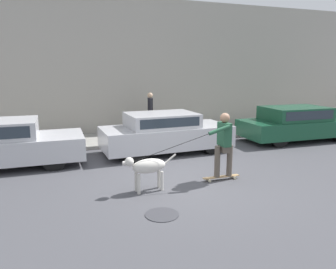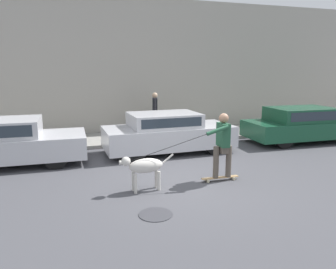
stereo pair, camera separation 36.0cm
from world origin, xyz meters
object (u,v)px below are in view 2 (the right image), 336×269
skateboarder (222,142)px  parked_car_2 (303,125)px  parked_car_1 (168,133)px  parked_car_0 (3,143)px  pedestrian_with_bag (155,111)px  dog (144,167)px

skateboarder → parked_car_2: bearing=-146.6°
parked_car_1 → skateboarder: 3.01m
parked_car_0 → pedestrian_with_bag: (4.96, 2.35, 0.39)m
dog → skateboarder: (1.91, 0.09, 0.39)m
parked_car_2 → skateboarder: bearing=-146.4°
parked_car_1 → parked_car_0: bearing=178.4°
skateboarder → pedestrian_with_bag: (-0.18, 5.32, 0.09)m
parked_car_0 → parked_car_1: bearing=1.1°
parked_car_2 → pedestrian_with_bag: 5.51m
parked_car_2 → dog: parked_car_2 is taller
dog → pedestrian_with_bag: (1.73, 5.41, 0.47)m
parked_car_0 → skateboarder: (5.14, -2.97, 0.30)m
dog → skateboarder: skateboarder is taller
parked_car_1 → parked_car_2: (5.19, 0.00, -0.00)m
skateboarder → parked_car_1: bearing=-80.6°
parked_car_2 → skateboarder: 5.64m
parked_car_2 → skateboarder: skateboarder is taller
parked_car_1 → pedestrian_with_bag: size_ratio=2.53×
skateboarder → dog: bearing=4.4°
dog → parked_car_0: bearing=-47.3°
parked_car_0 → parked_car_2: parked_car_0 is taller
parked_car_0 → dog: size_ratio=3.49×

